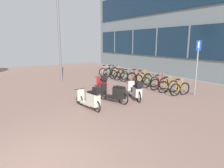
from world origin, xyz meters
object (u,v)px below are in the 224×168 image
bicycle_rack_01 (168,86)px  bicycle_rack_02 (159,84)px  bicycle_rack_10 (106,71)px  bicycle_rack_04 (143,79)px  parking_sign (197,62)px  lamp_post (59,33)px  bicycle_rack_07 (121,75)px  scooter_far (115,93)px  bicycle_rack_05 (136,78)px  scooter_near (136,91)px  bicycle_rack_03 (150,82)px  scooter_extra (102,84)px  scooter_mid (91,99)px  bicycle_rack_09 (111,72)px  bicycle_rack_08 (117,74)px  bicycle_rack_06 (128,77)px  bicycle_rack_00 (180,89)px

bicycle_rack_01 → bicycle_rack_02: size_ratio=0.94×
bicycle_rack_01 → bicycle_rack_10: (0.12, 6.62, 0.00)m
bicycle_rack_02 → bicycle_rack_10: (0.04, 5.89, -0.00)m
bicycle_rack_04 → bicycle_rack_10: size_ratio=1.09×
parking_sign → lamp_post: lamp_post is taller
bicycle_rack_02 → bicycle_rack_07: bicycle_rack_02 is taller
scooter_far → lamp_post: 6.51m
bicycle_rack_05 → scooter_far: 4.69m
bicycle_rack_01 → scooter_near: scooter_near is taller
scooter_far → bicycle_rack_04: bearing=30.9°
bicycle_rack_03 → lamp_post: 6.62m
scooter_extra → scooter_mid: bearing=-129.1°
parking_sign → bicycle_rack_09: bearing=94.3°
bicycle_rack_08 → scooter_extra: scooter_extra is taller
bicycle_rack_02 → bicycle_rack_03: bicycle_rack_02 is taller
lamp_post → bicycle_rack_04: bearing=-42.7°
bicycle_rack_01 → scooter_far: size_ratio=0.72×
bicycle_rack_02 → bicycle_rack_03: size_ratio=1.05×
bicycle_rack_10 → bicycle_rack_01: bearing=-91.1°
bicycle_rack_09 → parking_sign: bearing=-85.7°
bicycle_rack_04 → scooter_near: (-2.56, -2.35, 0.09)m
bicycle_rack_04 → scooter_mid: scooter_mid is taller
bicycle_rack_08 → scooter_mid: 7.34m
bicycle_rack_01 → scooter_mid: bearing=-177.4°
bicycle_rack_06 → bicycle_rack_07: bearing=95.1°
bicycle_rack_00 → bicycle_rack_10: 7.36m
bicycle_rack_07 → bicycle_rack_08: (0.17, 0.74, 0.01)m
bicycle_rack_07 → scooter_extra: size_ratio=0.80×
bicycle_rack_10 → parking_sign: bearing=-85.9°
bicycle_rack_00 → lamp_post: bearing=120.5°
bicycle_rack_09 → scooter_extra: (-2.99, -3.67, 0.07)m
bicycle_rack_10 → scooter_extra: bearing=-123.9°
bicycle_rack_01 → bicycle_rack_09: bearing=88.5°
bicycle_rack_04 → bicycle_rack_07: bearing=92.8°
bicycle_rack_02 → bicycle_rack_07: 3.68m
scooter_far → lamp_post: size_ratio=0.30×
bicycle_rack_04 → scooter_mid: size_ratio=0.79×
bicycle_rack_01 → parking_sign: (0.69, -1.15, 1.36)m
scooter_near → scooter_far: (-1.04, 0.21, -0.03)m
scooter_mid → parking_sign: size_ratio=0.64×
bicycle_rack_02 → scooter_extra: scooter_extra is taller
bicycle_rack_01 → bicycle_rack_08: size_ratio=0.95×
scooter_near → scooter_extra: size_ratio=1.02×
bicycle_rack_00 → bicycle_rack_04: bearing=88.0°
bicycle_rack_00 → bicycle_rack_04: 2.95m
bicycle_rack_03 → bicycle_rack_10: bearing=89.4°
bicycle_rack_10 → scooter_mid: bearing=-125.8°
bicycle_rack_04 → bicycle_rack_09: (0.02, 3.68, 0.00)m
scooter_mid → lamp_post: bearing=81.3°
bicycle_rack_05 → scooter_extra: (-3.08, -0.73, 0.07)m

